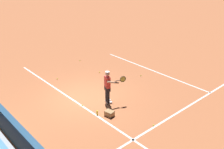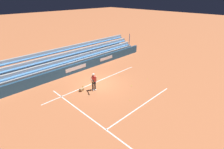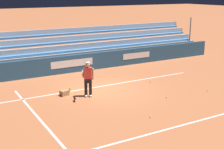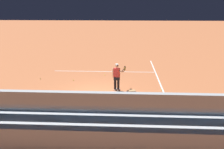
{
  "view_description": "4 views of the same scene",
  "coord_description": "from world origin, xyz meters",
  "px_view_note": "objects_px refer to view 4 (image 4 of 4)",
  "views": [
    {
      "loc": [
        9.91,
        -6.8,
        6.75
      ],
      "look_at": [
        0.7,
        1.4,
        1.17
      ],
      "focal_mm": 42.0,
      "sensor_mm": 36.0,
      "label": 1
    },
    {
      "loc": [
        10.34,
        12.39,
        8.52
      ],
      "look_at": [
        -0.39,
        1.53,
        1.43
      ],
      "focal_mm": 28.0,
      "sensor_mm": 36.0,
      "label": 2
    },
    {
      "loc": [
        7.33,
        13.77,
        5.01
      ],
      "look_at": [
        -0.08,
        0.75,
        0.96
      ],
      "focal_mm": 50.0,
      "sensor_mm": 36.0,
      "label": 3
    },
    {
      "loc": [
        1.82,
        -15.05,
        5.2
      ],
      "look_at": [
        0.83,
        1.83,
        0.73
      ],
      "focal_mm": 42.0,
      "sensor_mm": 36.0,
      "label": 4
    }
  ],
  "objects_px": {
    "tennis_ball_far_left": "(51,91)",
    "ball_box_cardboard": "(132,92)",
    "tennis_ball_toward_net": "(105,75)",
    "tennis_ball_far_right": "(162,90)",
    "tennis_ball_on_baseline": "(40,79)",
    "tennis_player": "(117,77)",
    "tennis_ball_midcourt": "(106,96)",
    "water_bottle": "(125,95)",
    "tennis_ball_near_player": "(73,80)"
  },
  "relations": [
    {
      "from": "water_bottle",
      "to": "tennis_ball_on_baseline",
      "type": "bearing_deg",
      "value": 151.27
    },
    {
      "from": "tennis_ball_far_left",
      "to": "tennis_player",
      "type": "bearing_deg",
      "value": 6.59
    },
    {
      "from": "tennis_player",
      "to": "tennis_ball_near_player",
      "type": "relative_size",
      "value": 25.98
    },
    {
      "from": "ball_box_cardboard",
      "to": "tennis_ball_toward_net",
      "type": "xyz_separation_m",
      "value": [
        -2.03,
        4.36,
        -0.1
      ]
    },
    {
      "from": "tennis_ball_toward_net",
      "to": "ball_box_cardboard",
      "type": "bearing_deg",
      "value": -64.98
    },
    {
      "from": "tennis_player",
      "to": "water_bottle",
      "type": "bearing_deg",
      "value": -65.5
    },
    {
      "from": "tennis_ball_far_left",
      "to": "water_bottle",
      "type": "xyz_separation_m",
      "value": [
        4.63,
        -0.63,
        0.08
      ]
    },
    {
      "from": "tennis_ball_midcourt",
      "to": "tennis_ball_far_right",
      "type": "relative_size",
      "value": 1.0
    },
    {
      "from": "tennis_player",
      "to": "water_bottle",
      "type": "distance_m",
      "value": 1.45
    },
    {
      "from": "tennis_player",
      "to": "tennis_ball_far_right",
      "type": "xyz_separation_m",
      "value": [
        2.82,
        0.18,
        -0.86
      ]
    },
    {
      "from": "tennis_ball_midcourt",
      "to": "tennis_ball_far_right",
      "type": "height_order",
      "value": "same"
    },
    {
      "from": "tennis_ball_far_right",
      "to": "tennis_ball_near_player",
      "type": "distance_m",
      "value": 6.31
    },
    {
      "from": "ball_box_cardboard",
      "to": "tennis_ball_on_baseline",
      "type": "distance_m",
      "value": 7.29
    },
    {
      "from": "tennis_ball_far_right",
      "to": "water_bottle",
      "type": "xyz_separation_m",
      "value": [
        -2.32,
        -1.29,
        0.08
      ]
    },
    {
      "from": "ball_box_cardboard",
      "to": "water_bottle",
      "type": "bearing_deg",
      "value": -139.75
    },
    {
      "from": "tennis_ball_far_left",
      "to": "tennis_ball_toward_net",
      "type": "bearing_deg",
      "value": 53.44
    },
    {
      "from": "tennis_ball_far_right",
      "to": "tennis_ball_midcourt",
      "type": "bearing_deg",
      "value": -158.63
    },
    {
      "from": "tennis_ball_on_baseline",
      "to": "tennis_player",
      "type": "bearing_deg",
      "value": -21.88
    },
    {
      "from": "tennis_player",
      "to": "tennis_ball_far_right",
      "type": "distance_m",
      "value": 2.96
    },
    {
      "from": "tennis_ball_far_left",
      "to": "tennis_ball_on_baseline",
      "type": "relative_size",
      "value": 1.0
    },
    {
      "from": "tennis_ball_toward_net",
      "to": "water_bottle",
      "type": "distance_m",
      "value": 5.0
    },
    {
      "from": "tennis_player",
      "to": "tennis_ball_far_right",
      "type": "relative_size",
      "value": 25.98
    },
    {
      "from": "tennis_ball_far_left",
      "to": "tennis_ball_far_right",
      "type": "distance_m",
      "value": 6.98
    },
    {
      "from": "tennis_player",
      "to": "tennis_ball_far_left",
      "type": "bearing_deg",
      "value": -173.41
    },
    {
      "from": "tennis_player",
      "to": "tennis_ball_midcourt",
      "type": "distance_m",
      "value": 1.57
    },
    {
      "from": "tennis_ball_near_player",
      "to": "water_bottle",
      "type": "bearing_deg",
      "value": -40.53
    },
    {
      "from": "ball_box_cardboard",
      "to": "tennis_ball_far_right",
      "type": "distance_m",
      "value": 2.09
    },
    {
      "from": "tennis_player",
      "to": "tennis_ball_midcourt",
      "type": "relative_size",
      "value": 25.98
    },
    {
      "from": "tennis_ball_on_baseline",
      "to": "water_bottle",
      "type": "distance_m",
      "value": 7.06
    },
    {
      "from": "tennis_ball_midcourt",
      "to": "tennis_ball_toward_net",
      "type": "bearing_deg",
      "value": 95.69
    },
    {
      "from": "tennis_player",
      "to": "tennis_ball_far_left",
      "type": "relative_size",
      "value": 25.98
    },
    {
      "from": "tennis_ball_toward_net",
      "to": "tennis_ball_near_player",
      "type": "height_order",
      "value": "same"
    },
    {
      "from": "tennis_player",
      "to": "tennis_ball_midcourt",
      "type": "height_order",
      "value": "tennis_player"
    },
    {
      "from": "tennis_ball_near_player",
      "to": "tennis_ball_far_left",
      "type": "bearing_deg",
      "value": -110.08
    },
    {
      "from": "tennis_ball_midcourt",
      "to": "tennis_ball_toward_net",
      "type": "xyz_separation_m",
      "value": [
        -0.48,
        4.79,
        0.0
      ]
    },
    {
      "from": "ball_box_cardboard",
      "to": "tennis_player",
      "type": "bearing_deg",
      "value": 142.35
    },
    {
      "from": "tennis_ball_toward_net",
      "to": "tennis_player",
      "type": "bearing_deg",
      "value": -73.35
    },
    {
      "from": "tennis_ball_far_right",
      "to": "tennis_ball_on_baseline",
      "type": "relative_size",
      "value": 1.0
    },
    {
      "from": "tennis_player",
      "to": "water_bottle",
      "type": "relative_size",
      "value": 7.8
    },
    {
      "from": "tennis_ball_midcourt",
      "to": "water_bottle",
      "type": "xyz_separation_m",
      "value": [
        1.11,
        0.05,
        0.08
      ]
    },
    {
      "from": "tennis_ball_far_left",
      "to": "tennis_ball_midcourt",
      "type": "height_order",
      "value": "same"
    },
    {
      "from": "tennis_ball_far_left",
      "to": "tennis_ball_toward_net",
      "type": "height_order",
      "value": "same"
    },
    {
      "from": "tennis_ball_far_right",
      "to": "tennis_ball_far_left",
      "type": "bearing_deg",
      "value": -174.59
    },
    {
      "from": "tennis_player",
      "to": "tennis_ball_toward_net",
      "type": "distance_m",
      "value": 3.88
    },
    {
      "from": "tennis_ball_near_player",
      "to": "tennis_player",
      "type": "bearing_deg",
      "value": -32.75
    },
    {
      "from": "ball_box_cardboard",
      "to": "tennis_ball_midcourt",
      "type": "relative_size",
      "value": 6.06
    },
    {
      "from": "tennis_ball_far_left",
      "to": "ball_box_cardboard",
      "type": "bearing_deg",
      "value": -2.89
    },
    {
      "from": "tennis_ball_midcourt",
      "to": "tennis_ball_on_baseline",
      "type": "relative_size",
      "value": 1.0
    },
    {
      "from": "tennis_ball_on_baseline",
      "to": "tennis_ball_toward_net",
      "type": "bearing_deg",
      "value": 16.28
    },
    {
      "from": "tennis_ball_far_right",
      "to": "tennis_ball_toward_net",
      "type": "bearing_deg",
      "value": 138.61
    }
  ]
}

